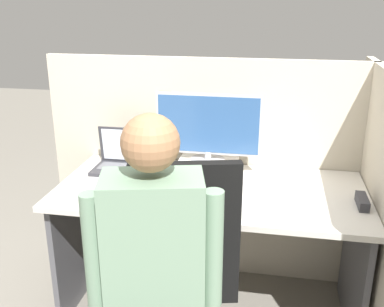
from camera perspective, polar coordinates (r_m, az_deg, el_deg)
The scene contains 11 objects.
cubicle_panel_back at distance 2.72m, azimuth 3.54°, elevation -2.29°, with size 2.09×0.05×1.36m.
cubicle_panel_right at distance 2.33m, azimuth 22.58°, elevation -7.71°, with size 0.04×1.39×1.36m.
desk at distance 2.41m, azimuth 2.30°, elevation -8.21°, with size 1.59×0.74×0.74m.
paper_box at distance 2.51m, azimuth 2.01°, elevation -1.70°, with size 0.33×0.22×0.07m.
monitor at distance 2.44m, azimuth 2.08°, elevation 3.36°, with size 0.57×0.19×0.38m.
laptop at distance 2.59m, azimuth -8.78°, elevation -1.04°, with size 0.31×0.22×0.23m.
mouse at distance 2.29m, azimuth -4.70°, elevation -4.43°, with size 0.07×0.04×0.04m.
stapler at distance 2.28m, azimuth 20.81°, elevation -5.72°, with size 0.05×0.15×0.05m.
carrot_toy at distance 2.12m, azimuth 1.33°, elevation -6.33°, with size 0.04×0.14×0.04m.
office_chair at distance 1.84m, azimuth -2.83°, elevation -18.75°, with size 0.56×0.61×1.09m.
person at distance 1.59m, azimuth -5.75°, elevation -15.64°, with size 0.47×0.48×1.34m.
Camera 1 is at (0.29, -1.74, 1.69)m, focal length 42.00 mm.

